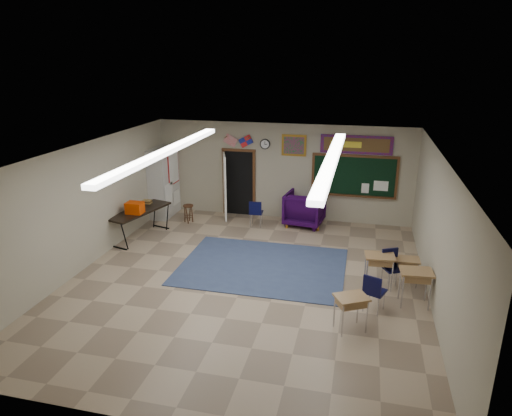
% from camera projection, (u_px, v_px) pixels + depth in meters
% --- Properties ---
extents(floor, '(9.00, 9.00, 0.00)m').
position_uv_depth(floor, '(246.00, 280.00, 10.54)').
color(floor, tan).
rests_on(floor, ground).
extents(back_wall, '(8.00, 0.04, 3.00)m').
position_uv_depth(back_wall, '(282.00, 172.00, 14.21)').
color(back_wall, '#A7A187').
rests_on(back_wall, floor).
extents(front_wall, '(8.00, 0.04, 3.00)m').
position_uv_depth(front_wall, '(159.00, 334.00, 5.91)').
color(front_wall, '#A7A187').
rests_on(front_wall, floor).
extents(left_wall, '(0.04, 9.00, 3.00)m').
position_uv_depth(left_wall, '(85.00, 206.00, 10.94)').
color(left_wall, '#A7A187').
rests_on(left_wall, floor).
extents(right_wall, '(0.04, 9.00, 3.00)m').
position_uv_depth(right_wall, '(438.00, 235.00, 9.18)').
color(right_wall, '#A7A187').
rests_on(right_wall, floor).
extents(ceiling, '(8.00, 9.00, 0.04)m').
position_uv_depth(ceiling, '(246.00, 152.00, 9.59)').
color(ceiling, silver).
rests_on(ceiling, back_wall).
extents(area_rug, '(4.00, 3.00, 0.02)m').
position_uv_depth(area_rug, '(262.00, 266.00, 11.23)').
color(area_rug, '#364667').
rests_on(area_rug, floor).
extents(fluorescent_strips, '(3.86, 6.00, 0.10)m').
position_uv_depth(fluorescent_strips, '(246.00, 155.00, 9.61)').
color(fluorescent_strips, white).
rests_on(fluorescent_strips, ceiling).
extents(doorway, '(1.10, 0.89, 2.16)m').
position_uv_depth(doorway, '(235.00, 184.00, 14.55)').
color(doorway, black).
rests_on(doorway, back_wall).
extents(chalkboard, '(2.55, 0.14, 1.30)m').
position_uv_depth(chalkboard, '(354.00, 177.00, 13.71)').
color(chalkboard, '#553018').
rests_on(chalkboard, back_wall).
extents(bulletin_board, '(2.10, 0.05, 0.55)m').
position_uv_depth(bulletin_board, '(356.00, 145.00, 13.40)').
color(bulletin_board, '#A0120D').
rests_on(bulletin_board, back_wall).
extents(framed_art_print, '(0.75, 0.05, 0.65)m').
position_uv_depth(framed_art_print, '(294.00, 145.00, 13.84)').
color(framed_art_print, '#A3711F').
rests_on(framed_art_print, back_wall).
extents(wall_clock, '(0.32, 0.05, 0.32)m').
position_uv_depth(wall_clock, '(265.00, 144.00, 14.03)').
color(wall_clock, black).
rests_on(wall_clock, back_wall).
extents(wall_flags, '(1.16, 0.06, 0.70)m').
position_uv_depth(wall_flags, '(238.00, 139.00, 14.16)').
color(wall_flags, red).
rests_on(wall_flags, back_wall).
extents(storage_cabinet, '(0.59, 1.25, 2.20)m').
position_uv_depth(storage_cabinet, '(164.00, 182.00, 14.56)').
color(storage_cabinet, beige).
rests_on(storage_cabinet, floor).
extents(wingback_armchair, '(1.24, 1.27, 1.03)m').
position_uv_depth(wingback_armchair, '(305.00, 209.00, 13.88)').
color(wingback_armchair, '#200431').
rests_on(wingback_armchair, floor).
extents(student_chair_reading, '(0.44, 0.44, 0.82)m').
position_uv_depth(student_chair_reading, '(256.00, 213.00, 13.79)').
color(student_chair_reading, black).
rests_on(student_chair_reading, floor).
extents(student_chair_desk_a, '(0.54, 0.54, 0.83)m').
position_uv_depth(student_chair_desk_a, '(375.00, 292.00, 9.16)').
color(student_chair_desk_a, black).
rests_on(student_chair_desk_a, floor).
extents(student_chair_desk_b, '(0.57, 0.57, 0.85)m').
position_uv_depth(student_chair_desk_b, '(393.00, 269.00, 10.13)').
color(student_chair_desk_b, black).
rests_on(student_chair_desk_b, floor).
extents(student_desk_front_left, '(0.68, 0.54, 0.77)m').
position_uv_depth(student_desk_front_left, '(379.00, 269.00, 10.12)').
color(student_desk_front_left, '#A5814C').
rests_on(student_desk_front_left, floor).
extents(student_desk_front_right, '(0.54, 0.41, 0.63)m').
position_uv_depth(student_desk_front_right, '(406.00, 270.00, 10.26)').
color(student_desk_front_right, '#A5814C').
rests_on(student_desk_front_right, floor).
extents(student_desk_back_left, '(0.73, 0.67, 0.71)m').
position_uv_depth(student_desk_back_left, '(351.00, 311.00, 8.52)').
color(student_desk_back_left, '#A5814C').
rests_on(student_desk_back_left, floor).
extents(student_desk_back_right, '(0.68, 0.53, 0.78)m').
position_uv_depth(student_desk_back_right, '(415.00, 286.00, 9.38)').
color(student_desk_back_right, '#A5814C').
rests_on(student_desk_back_right, floor).
extents(folding_table, '(1.16, 2.11, 1.14)m').
position_uv_depth(folding_table, '(140.00, 223.00, 12.87)').
color(folding_table, black).
rests_on(folding_table, floor).
extents(wooden_stool, '(0.32, 0.32, 0.56)m').
position_uv_depth(wooden_stool, '(188.00, 213.00, 14.14)').
color(wooden_stool, '#452614').
rests_on(wooden_stool, floor).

